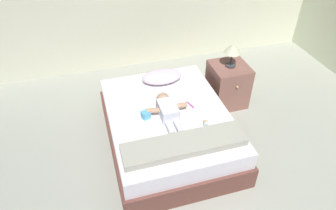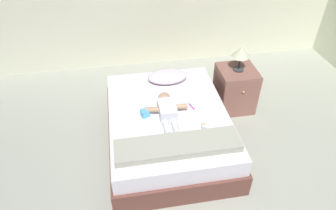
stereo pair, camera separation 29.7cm
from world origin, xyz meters
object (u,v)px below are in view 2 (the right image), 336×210
pillow (167,76)px  toy_block (145,113)px  baby (167,109)px  lamp (241,53)px  baby_bottle (204,126)px  toothbrush (191,106)px  bed (168,128)px  nightstand (235,89)px

pillow → toy_block: pillow is taller
baby → lamp: 1.19m
lamp → baby: bearing=-150.9°
pillow → baby_bottle: size_ratio=4.93×
baby → toothbrush: size_ratio=4.42×
bed → toy_block: bearing=-174.6°
baby → toothbrush: bearing=16.8°
toothbrush → toy_block: (-0.53, -0.08, 0.03)m
toy_block → bed: bearing=5.4°
bed → baby_bottle: 0.52m
toothbrush → lamp: lamp is taller
lamp → baby_bottle: bearing=-128.3°
toy_block → baby_bottle: 0.65m
lamp → toy_block: bearing=-156.1°
bed → nightstand: (0.99, 0.53, 0.06)m
pillow → toy_block: 0.72m
toothbrush → nightstand: bearing=33.4°
lamp → nightstand: bearing=-90.0°
toothbrush → nightstand: 0.87m
nightstand → toy_block: (-1.24, -0.55, 0.22)m
pillow → toy_block: bearing=-119.3°
baby_bottle → bed: bearing=136.1°
baby → toy_block: bearing=178.0°
nightstand → toy_block: bearing=-156.2°
pillow → baby: baby is taller
pillow → baby_bottle: bearing=-76.1°
nightstand → toy_block: 1.38m
toothbrush → nightstand: (0.71, 0.47, -0.18)m
baby → baby_bottle: baby is taller
bed → toy_block: (-0.26, -0.02, 0.28)m
lamp → toy_block: size_ratio=3.21×
pillow → toy_block: (-0.35, -0.63, -0.02)m
lamp → toy_block: 1.40m
bed → baby: baby is taller
baby_bottle → baby: bearing=140.7°
nightstand → baby_bottle: 1.09m
toothbrush → toy_block: 0.54m
toothbrush → toy_block: size_ratio=1.35×
toothbrush → toy_block: bearing=-171.5°
nightstand → pillow: bearing=174.8°
bed → toy_block: toy_block is taller
bed → baby: 0.31m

